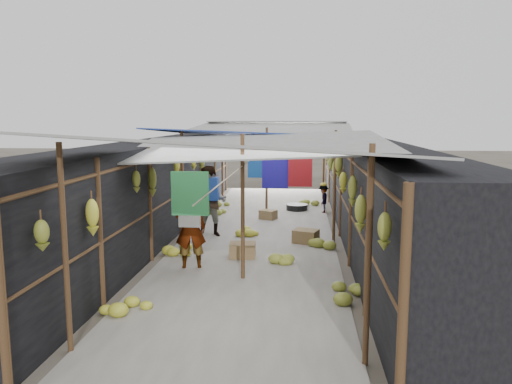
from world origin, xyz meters
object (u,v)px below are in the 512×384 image
(shopper_blue, at_px, (210,201))
(crate_near, at_px, (243,251))
(black_basin, at_px, (297,207))
(vendor_elderly, at_px, (190,228))
(vendor_seated, at_px, (323,199))

(shopper_blue, bearing_deg, crate_near, -52.73)
(crate_near, relative_size, shopper_blue, 0.31)
(black_basin, distance_m, vendor_elderly, 6.60)
(crate_near, relative_size, vendor_elderly, 0.33)
(black_basin, relative_size, vendor_elderly, 0.42)
(crate_near, relative_size, black_basin, 0.79)
(crate_near, distance_m, vendor_seated, 5.47)
(vendor_elderly, bearing_deg, crate_near, -150.27)
(shopper_blue, bearing_deg, vendor_seated, 57.60)
(vendor_seated, bearing_deg, shopper_blue, -34.23)
(crate_near, relative_size, vendor_seated, 0.61)
(vendor_seated, bearing_deg, black_basin, -105.42)
(vendor_elderly, bearing_deg, shopper_blue, -99.58)
(vendor_elderly, relative_size, vendor_seated, 1.84)
(crate_near, xyz_separation_m, vendor_seated, (1.87, 5.13, 0.28))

